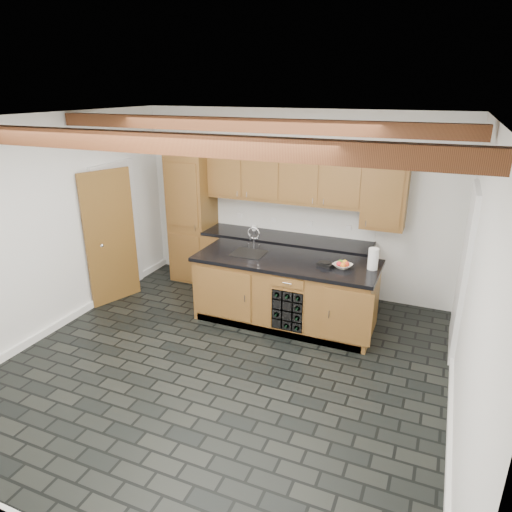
% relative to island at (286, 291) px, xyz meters
% --- Properties ---
extents(ground, '(5.00, 5.00, 0.00)m').
position_rel_island_xyz_m(ground, '(-0.31, -1.28, -0.46)').
color(ground, black).
rests_on(ground, ground).
extents(room_shell, '(5.01, 5.00, 5.00)m').
position_rel_island_xyz_m(room_shell, '(-0.39, -0.75, 1.06)').
color(room_shell, white).
rests_on(room_shell, ground).
extents(back_cabinetry, '(3.65, 0.62, 2.20)m').
position_rel_island_xyz_m(back_cabinetry, '(-0.68, 0.95, 0.51)').
color(back_cabinetry, brown).
rests_on(back_cabinetry, ground).
extents(island, '(2.48, 0.96, 0.93)m').
position_rel_island_xyz_m(island, '(0.00, 0.00, 0.00)').
color(island, brown).
rests_on(island, ground).
extents(faucet, '(0.45, 0.40, 0.34)m').
position_rel_island_xyz_m(faucet, '(-0.56, 0.05, 0.50)').
color(faucet, black).
rests_on(faucet, island).
extents(kitchen_scale, '(0.23, 0.17, 0.06)m').
position_rel_island_xyz_m(kitchen_scale, '(0.54, -0.05, 0.49)').
color(kitchen_scale, black).
rests_on(kitchen_scale, island).
extents(fruit_bowl, '(0.30, 0.30, 0.06)m').
position_rel_island_xyz_m(fruit_bowl, '(0.76, -0.01, 0.49)').
color(fruit_bowl, silver).
rests_on(fruit_bowl, island).
extents(fruit_cluster, '(0.16, 0.17, 0.07)m').
position_rel_island_xyz_m(fruit_cluster, '(0.76, -0.01, 0.52)').
color(fruit_cluster, red).
rests_on(fruit_cluster, fruit_bowl).
extents(paper_towel, '(0.13, 0.13, 0.28)m').
position_rel_island_xyz_m(paper_towel, '(1.11, 0.09, 0.60)').
color(paper_towel, white).
rests_on(paper_towel, island).
extents(mug, '(0.11, 0.11, 0.09)m').
position_rel_island_xyz_m(mug, '(-0.90, 1.01, 0.51)').
color(mug, white).
rests_on(mug, back_cabinetry).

